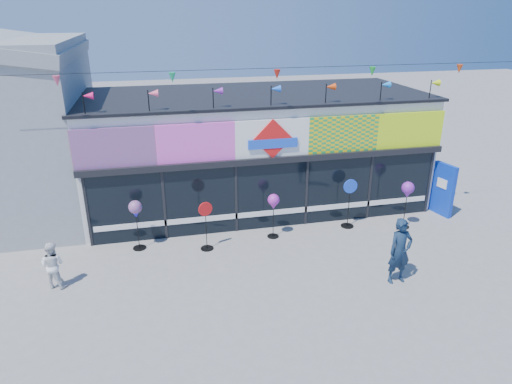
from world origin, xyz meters
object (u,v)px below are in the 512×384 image
object	(u,v)px
spinner_1	(206,225)
spinner_2	(274,203)
spinner_3	(349,202)
adult_man	(400,251)
spinner_0	(136,211)
spinner_4	(407,191)
blue_sign	(443,189)
child	(53,265)

from	to	relation	value
spinner_1	spinner_2	world-z (taller)	spinner_1
spinner_3	spinner_1	bearing A→B (deg)	-174.09
adult_man	spinner_1	bearing A→B (deg)	144.13
spinner_0	adult_man	bearing A→B (deg)	-26.69
spinner_1	spinner_2	size ratio (longest dim) A/B	1.05
spinner_4	blue_sign	bearing A→B (deg)	20.76
spinner_3	child	size ratio (longest dim) A/B	1.31
spinner_1	spinner_3	xyz separation A→B (m)	(4.86, 0.50, 0.07)
blue_sign	spinner_0	xyz separation A→B (m)	(-10.56, -0.24, 0.33)
spinner_1	spinner_3	distance (m)	4.88
spinner_1	spinner_4	bearing A→B (deg)	0.26
spinner_4	child	distance (m)	10.95
spinner_0	spinner_4	bearing A→B (deg)	-3.04
spinner_3	adult_man	bearing A→B (deg)	-91.02
adult_man	child	size ratio (longest dim) A/B	1.41
spinner_3	spinner_4	world-z (taller)	spinner_3
spinner_3	child	bearing A→B (deg)	-169.67
spinner_0	spinner_2	bearing A→B (deg)	-2.21
spinner_3	adult_man	size ratio (longest dim) A/B	0.93
spinner_0	spinner_4	xyz separation A→B (m)	(8.72, -0.46, 0.03)
spinner_2	spinner_3	world-z (taller)	spinner_3
spinner_0	spinner_1	distance (m)	2.14
spinner_3	spinner_4	bearing A→B (deg)	-14.51
spinner_0	child	xyz separation A→B (m)	(-2.15, -1.64, -0.63)
adult_man	blue_sign	bearing A→B (deg)	40.19
spinner_1	spinner_3	bearing A→B (deg)	5.91
blue_sign	adult_man	size ratio (longest dim) A/B	1.02
spinner_1	child	distance (m)	4.34
spinner_0	adult_man	distance (m)	7.65
spinner_0	spinner_4	size ratio (longest dim) A/B	0.97
blue_sign	adult_man	xyz separation A→B (m)	(-3.73, -3.67, -0.03)
child	spinner_2	bearing A→B (deg)	-144.73
spinner_1	spinner_2	distance (m)	2.25
spinner_4	child	size ratio (longest dim) A/B	1.26
spinner_2	blue_sign	bearing A→B (deg)	3.61
spinner_3	adult_man	distance (m)	3.44
spinner_4	adult_man	bearing A→B (deg)	-122.41
blue_sign	child	xyz separation A→B (m)	(-12.71, -1.87, -0.30)
spinner_4	spinner_0	bearing A→B (deg)	176.96
adult_man	spinner_3	bearing A→B (deg)	84.64
spinner_3	spinner_4	xyz separation A→B (m)	(1.82, -0.47, 0.41)
spinner_1	spinner_4	world-z (taller)	spinner_4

